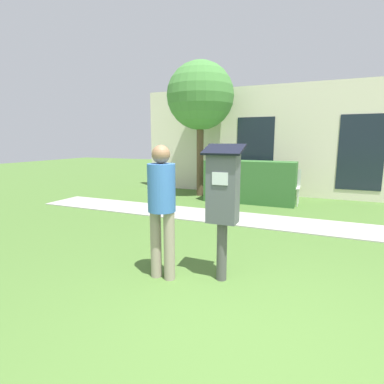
# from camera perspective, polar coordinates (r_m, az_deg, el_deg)

# --- Properties ---
(ground_plane) EXTENTS (40.00, 40.00, 0.00)m
(ground_plane) POSITION_cam_1_polar(r_m,az_deg,el_deg) (2.77, 10.90, -26.53)
(ground_plane) COLOR #476B2D
(sidewalk) EXTENTS (12.00, 1.10, 0.02)m
(sidewalk) POSITION_cam_1_polar(r_m,az_deg,el_deg) (6.21, 18.49, -5.80)
(sidewalk) COLOR #A3A099
(sidewalk) RESTS_ON ground
(building_facade) EXTENTS (10.00, 0.26, 3.20)m
(building_facade) POSITION_cam_1_polar(r_m,az_deg,el_deg) (9.22, 20.79, 9.03)
(building_facade) COLOR beige
(building_facade) RESTS_ON ground
(parking_meter) EXTENTS (0.44, 0.31, 1.59)m
(parking_meter) POSITION_cam_1_polar(r_m,az_deg,el_deg) (3.40, 5.89, -0.61)
(parking_meter) COLOR #4C4C4C
(parking_meter) RESTS_ON ground
(person_standing) EXTENTS (0.32, 0.32, 1.58)m
(person_standing) POSITION_cam_1_polar(r_m,az_deg,el_deg) (3.47, -5.78, -1.90)
(person_standing) COLOR gray
(person_standing) RESTS_ON ground
(outdoor_chair_left) EXTENTS (0.44, 0.44, 0.90)m
(outdoor_chair_left) POSITION_cam_1_polar(r_m,az_deg,el_deg) (8.27, 10.03, 2.06)
(outdoor_chair_left) COLOR silver
(outdoor_chair_left) RESTS_ON ground
(outdoor_chair_middle) EXTENTS (0.44, 0.44, 0.90)m
(outdoor_chair_middle) POSITION_cam_1_polar(r_m,az_deg,el_deg) (8.07, 18.36, 1.52)
(outdoor_chair_middle) COLOR silver
(outdoor_chair_middle) RESTS_ON ground
(hedge_row) EXTENTS (2.34, 0.60, 1.10)m
(hedge_row) POSITION_cam_1_polar(r_m,az_deg,el_deg) (7.97, 10.84, 1.90)
(hedge_row) COLOR #33662D
(hedge_row) RESTS_ON ground
(tree) EXTENTS (1.90, 1.90, 3.82)m
(tree) POSITION_cam_1_polar(r_m,az_deg,el_deg) (8.88, 1.59, 17.71)
(tree) COLOR brown
(tree) RESTS_ON ground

